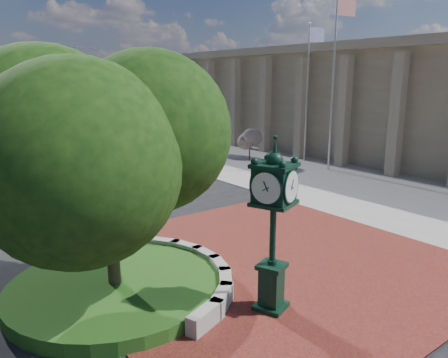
% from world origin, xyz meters
% --- Properties ---
extents(ground, '(200.00, 200.00, 0.00)m').
position_xyz_m(ground, '(0.00, 0.00, 0.00)').
color(ground, black).
rests_on(ground, ground).
extents(plaza, '(12.00, 12.00, 0.04)m').
position_xyz_m(plaza, '(0.00, -1.00, 0.02)').
color(plaza, maroon).
rests_on(plaza, ground).
extents(sidewalk, '(20.00, 50.00, 0.04)m').
position_xyz_m(sidewalk, '(16.00, 10.00, 0.02)').
color(sidewalk, '#9E9B93').
rests_on(sidewalk, ground).
extents(planter_wall, '(2.96, 6.77, 0.54)m').
position_xyz_m(planter_wall, '(-2.71, -0.00, 0.27)').
color(planter_wall, '#9E9B93').
rests_on(planter_wall, ground).
extents(grass_bed, '(6.10, 6.10, 0.40)m').
position_xyz_m(grass_bed, '(-5.00, 0.00, 0.20)').
color(grass_bed, '#1E4212').
rests_on(grass_bed, ground).
extents(civic_building, '(17.35, 44.00, 8.60)m').
position_xyz_m(civic_building, '(23.60, 12.00, 4.33)').
color(civic_building, gray).
rests_on(civic_building, ground).
extents(tree_planter, '(5.20, 5.20, 6.33)m').
position_xyz_m(tree_planter, '(-5.00, 0.00, 3.72)').
color(tree_planter, '#38281C').
rests_on(tree_planter, ground).
extents(tree_street, '(4.40, 4.40, 5.45)m').
position_xyz_m(tree_street, '(-4.00, 18.00, 3.24)').
color(tree_street, '#38281C').
rests_on(tree_street, ground).
extents(post_clock, '(1.21, 1.21, 4.68)m').
position_xyz_m(post_clock, '(-1.98, -3.34, 2.57)').
color(post_clock, black).
rests_on(post_clock, ground).
extents(parked_car, '(3.10, 5.17, 1.65)m').
position_xyz_m(parked_car, '(3.94, 34.57, 0.82)').
color(parked_car, '#4D110B').
rests_on(parked_car, ground).
extents(flagpole_a, '(1.79, 0.32, 11.53)m').
position_xyz_m(flagpole_a, '(13.82, 7.73, 5.91)').
color(flagpole_a, silver).
rests_on(flagpole_a, ground).
extents(flagpole_b, '(1.56, 0.22, 9.99)m').
position_xyz_m(flagpole_b, '(15.00, 11.00, 5.12)').
color(flagpole_b, silver).
rests_on(flagpole_b, ground).
extents(street_lamp_near, '(1.99, 0.47, 8.91)m').
position_xyz_m(street_lamp_near, '(4.84, 29.33, 5.22)').
color(street_lamp_near, slate).
rests_on(street_lamp_near, ground).
extents(shrub_near, '(1.20, 1.20, 2.20)m').
position_xyz_m(shrub_near, '(11.69, 13.49, 1.59)').
color(shrub_near, '#38281C').
rests_on(shrub_near, ground).
extents(shrub_mid, '(1.20, 1.20, 2.20)m').
position_xyz_m(shrub_mid, '(11.94, 18.42, 1.59)').
color(shrub_mid, '#38281C').
rests_on(shrub_mid, ground).
extents(shrub_far, '(1.20, 1.20, 2.20)m').
position_xyz_m(shrub_far, '(12.15, 23.14, 1.59)').
color(shrub_far, '#38281C').
rests_on(shrub_far, ground).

